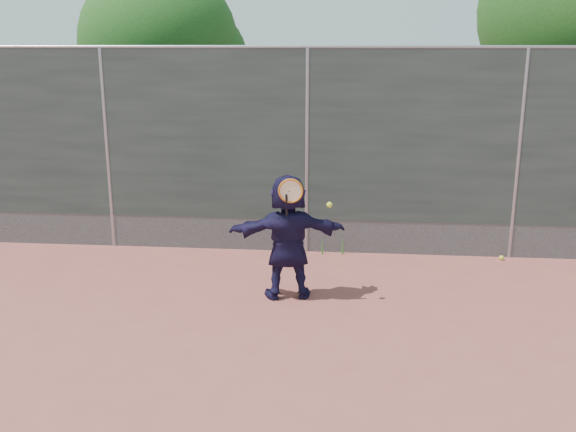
{
  "coord_description": "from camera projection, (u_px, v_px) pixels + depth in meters",
  "views": [
    {
      "loc": [
        0.59,
        -5.74,
        3.06
      ],
      "look_at": [
        -0.11,
        1.69,
        1.04
      ],
      "focal_mm": 40.0,
      "sensor_mm": 36.0,
      "label": 1
    }
  ],
  "objects": [
    {
      "name": "tree_left",
      "position": [
        168.0,
        49.0,
        12.15
      ],
      "size": [
        3.15,
        3.0,
        4.53
      ],
      "color": "#382314",
      "rests_on": "ground"
    },
    {
      "name": "ball_ground",
      "position": [
        501.0,
        258.0,
        9.32
      ],
      "size": [
        0.07,
        0.07,
        0.07
      ],
      "primitive_type": "sphere",
      "color": "yellow",
      "rests_on": "ground"
    },
    {
      "name": "player",
      "position": [
        288.0,
        237.0,
        7.8
      ],
      "size": [
        1.5,
        0.71,
        1.55
      ],
      "primitive_type": "imported",
      "rotation": [
        0.0,
        0.0,
        3.32
      ],
      "color": "#171233",
      "rests_on": "ground"
    },
    {
      "name": "swing_action",
      "position": [
        294.0,
        194.0,
        7.46
      ],
      "size": [
        0.63,
        0.15,
        0.51
      ],
      "color": "#C06312",
      "rests_on": "ground"
    },
    {
      "name": "weed_clump",
      "position": [
        325.0,
        245.0,
        9.56
      ],
      "size": [
        0.68,
        0.07,
        0.3
      ],
      "color": "#387226",
      "rests_on": "ground"
    },
    {
      "name": "ground",
      "position": [
        283.0,
        361.0,
        6.37
      ],
      "size": [
        80.0,
        80.0,
        0.0
      ],
      "primitive_type": "plane",
      "color": "#9E4C42",
      "rests_on": "ground"
    },
    {
      "name": "fence",
      "position": [
        307.0,
        148.0,
        9.32
      ],
      "size": [
        20.0,
        0.06,
        3.03
      ],
      "color": "#38423D",
      "rests_on": "ground"
    }
  ]
}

